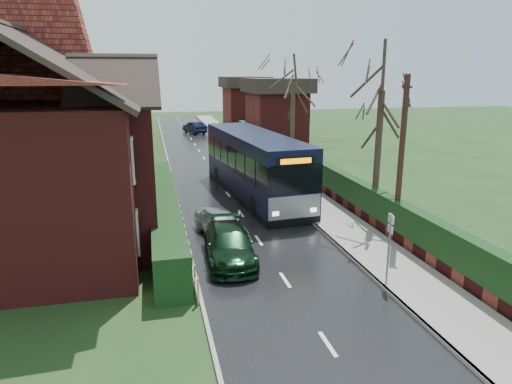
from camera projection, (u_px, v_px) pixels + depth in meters
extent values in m
plane|color=#2A481F|center=(271.00, 259.00, 17.90)|extent=(140.00, 140.00, 0.00)
cube|color=black|center=(228.00, 194.00, 27.32)|extent=(6.00, 100.00, 0.02)
cube|color=slate|center=(296.00, 189.00, 28.23)|extent=(2.50, 100.00, 0.14)
cube|color=gray|center=(277.00, 190.00, 27.97)|extent=(0.12, 100.00, 0.14)
cube|color=gray|center=(176.00, 197.00, 26.64)|extent=(0.12, 100.00, 0.10)
cube|color=black|center=(164.00, 210.00, 21.56)|extent=(1.20, 16.00, 1.60)
cube|color=maroon|center=(319.00, 184.00, 28.51)|extent=(0.30, 50.00, 0.60)
cube|color=black|center=(320.00, 170.00, 28.29)|extent=(0.60, 50.00, 1.20)
cube|color=maroon|center=(43.00, 169.00, 19.88)|extent=(8.00, 14.00, 6.00)
cube|color=maroon|center=(122.00, 180.00, 17.82)|extent=(2.50, 4.00, 6.00)
cube|color=brown|center=(67.00, 28.00, 22.29)|extent=(0.90, 1.40, 2.20)
cube|color=silver|center=(138.00, 230.00, 16.41)|extent=(0.08, 1.20, 1.60)
cube|color=black|center=(139.00, 230.00, 16.42)|extent=(0.03, 0.95, 1.35)
cube|color=silver|center=(133.00, 159.00, 15.75)|extent=(0.08, 1.20, 1.60)
cube|color=black|center=(134.00, 159.00, 15.76)|extent=(0.03, 0.95, 1.35)
cube|color=silver|center=(140.00, 200.00, 20.18)|extent=(0.08, 1.20, 1.60)
cube|color=black|center=(140.00, 200.00, 20.19)|extent=(0.03, 0.95, 1.35)
cube|color=silver|center=(136.00, 142.00, 19.52)|extent=(0.08, 1.20, 1.60)
cube|color=black|center=(137.00, 142.00, 19.52)|extent=(0.03, 0.95, 1.35)
cube|color=silver|center=(141.00, 180.00, 23.95)|extent=(0.08, 1.20, 1.60)
cube|color=black|center=(141.00, 180.00, 23.95)|extent=(0.03, 0.95, 1.35)
cube|color=silver|center=(138.00, 131.00, 23.29)|extent=(0.08, 1.20, 1.60)
cube|color=black|center=(138.00, 131.00, 23.29)|extent=(0.03, 0.95, 1.35)
cube|color=silver|center=(141.00, 170.00, 26.30)|extent=(0.08, 1.20, 1.60)
cube|color=black|center=(142.00, 170.00, 26.31)|extent=(0.03, 0.95, 1.35)
cube|color=silver|center=(138.00, 125.00, 25.64)|extent=(0.08, 1.20, 1.60)
cube|color=black|center=(139.00, 125.00, 25.65)|extent=(0.03, 0.95, 1.35)
cube|color=black|center=(254.00, 179.00, 26.82)|extent=(3.86, 12.28, 1.25)
cube|color=black|center=(254.00, 157.00, 26.49)|extent=(3.88, 12.28, 1.32)
cube|color=black|center=(254.00, 140.00, 26.23)|extent=(3.86, 12.28, 0.72)
cube|color=black|center=(254.00, 192.00, 27.03)|extent=(3.86, 12.28, 0.38)
cube|color=gray|center=(294.00, 207.00, 21.33)|extent=(2.63, 0.37, 1.10)
cube|color=black|center=(295.00, 180.00, 20.97)|extent=(2.47, 0.31, 1.43)
cube|color=black|center=(296.00, 161.00, 20.75)|extent=(1.92, 0.26, 0.38)
cube|color=#FF8C00|center=(296.00, 161.00, 20.71)|extent=(1.51, 0.18, 0.24)
cube|color=black|center=(294.00, 222.00, 21.51)|extent=(2.69, 0.39, 0.33)
cube|color=#FFF2CC|center=(276.00, 214.00, 21.04)|extent=(0.31, 0.08, 0.20)
cube|color=#FFF2CC|center=(313.00, 210.00, 21.63)|extent=(0.31, 0.08, 0.20)
cylinder|color=black|center=(255.00, 206.00, 23.02)|extent=(0.40, 1.08, 1.05)
cylinder|color=black|center=(300.00, 202.00, 23.78)|extent=(0.40, 1.08, 1.05)
cylinder|color=black|center=(218.00, 175.00, 30.11)|extent=(0.40, 1.08, 1.05)
cylinder|color=black|center=(254.00, 172.00, 30.87)|extent=(0.40, 1.08, 1.05)
imported|color=#BABABF|center=(221.00, 223.00, 20.26)|extent=(2.32, 3.85, 1.23)
imported|color=black|center=(229.00, 245.00, 17.59)|extent=(2.04, 4.51, 1.28)
imported|color=black|center=(194.00, 127.00, 54.57)|extent=(2.68, 4.36, 1.36)
cylinder|color=slate|center=(389.00, 249.00, 15.49)|extent=(0.07, 0.07, 2.53)
cube|color=silver|center=(391.00, 219.00, 15.21)|extent=(0.10, 0.38, 0.29)
cube|color=silver|center=(390.00, 229.00, 15.30)|extent=(0.08, 0.35, 0.25)
cylinder|color=black|center=(401.00, 161.00, 19.01)|extent=(0.24, 0.24, 7.03)
cube|color=black|center=(407.00, 87.00, 18.24)|extent=(0.21, 0.91, 0.08)
cylinder|color=#31241D|center=(377.00, 159.00, 21.40)|extent=(0.30, 0.30, 6.30)
cylinder|color=#362720|center=(292.00, 126.00, 34.81)|extent=(0.33, 0.33, 6.21)
cylinder|color=#35281F|center=(42.00, 131.00, 26.16)|extent=(0.35, 0.35, 7.68)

